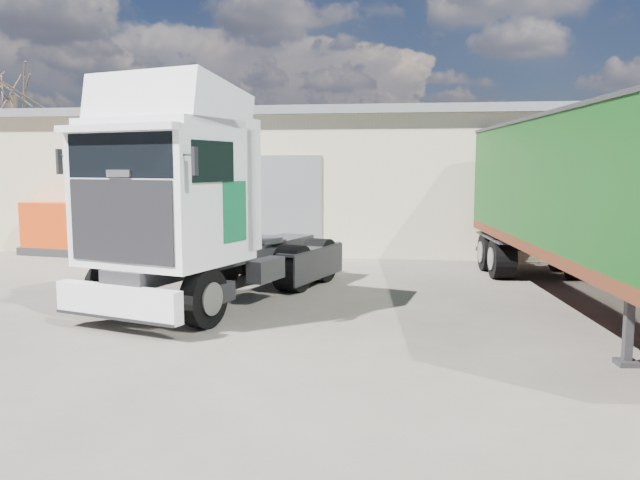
# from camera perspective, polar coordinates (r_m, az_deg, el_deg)

# --- Properties ---
(ground) EXTENTS (120.00, 120.00, 0.00)m
(ground) POSITION_cam_1_polar(r_m,az_deg,el_deg) (12.37, -6.00, -8.36)
(ground) COLOR #282620
(ground) RESTS_ON ground
(warehouse) EXTENTS (30.60, 12.60, 5.42)m
(warehouse) POSITION_cam_1_polar(r_m,az_deg,el_deg) (28.99, -10.17, 5.57)
(warehouse) COLOR beige
(warehouse) RESTS_ON ground
(bare_tree) EXTENTS (4.00, 4.00, 9.60)m
(bare_tree) POSITION_cam_1_polar(r_m,az_deg,el_deg) (38.15, -26.30, 13.17)
(bare_tree) COLOR #382B21
(bare_tree) RESTS_ON ground
(tractor_unit) EXTENTS (5.00, 7.97, 5.10)m
(tractor_unit) POSITION_cam_1_polar(r_m,az_deg,el_deg) (14.29, -11.47, 2.31)
(tractor_unit) COLOR black
(tractor_unit) RESTS_ON ground
(box_trailer) EXTENTS (3.95, 13.34, 4.37)m
(box_trailer) POSITION_cam_1_polar(r_m,az_deg,el_deg) (15.34, 23.72, 4.12)
(box_trailer) COLOR #2D2D30
(box_trailer) RESTS_ON ground
(panel_van) EXTENTS (2.68, 5.11, 1.99)m
(panel_van) POSITION_cam_1_polar(r_m,az_deg,el_deg) (21.29, -12.94, 0.70)
(panel_van) COLOR black
(panel_van) RESTS_ON ground
(orange_skip) EXTENTS (3.33, 2.38, 1.91)m
(orange_skip) POSITION_cam_1_polar(r_m,az_deg,el_deg) (24.77, -21.99, 0.75)
(orange_skip) COLOR #2D2D30
(orange_skip) RESTS_ON ground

